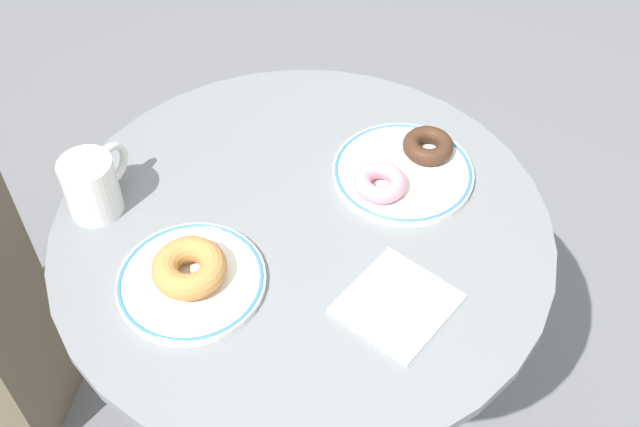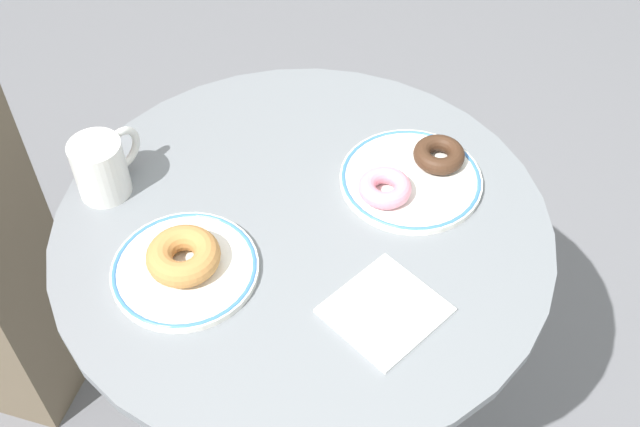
# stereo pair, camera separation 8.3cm
# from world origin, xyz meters

# --- Properties ---
(cafe_table) EXTENTS (0.72, 0.72, 0.75)m
(cafe_table) POSITION_xyz_m (0.00, 0.00, 0.49)
(cafe_table) COLOR slate
(cafe_table) RESTS_ON ground
(plate_left) EXTENTS (0.20, 0.20, 0.01)m
(plate_left) POSITION_xyz_m (-0.18, 0.04, 0.75)
(plate_left) COLOR white
(plate_left) RESTS_ON cafe_table
(plate_right) EXTENTS (0.22, 0.22, 0.01)m
(plate_right) POSITION_xyz_m (0.18, -0.05, 0.75)
(plate_right) COLOR white
(plate_right) RESTS_ON cafe_table
(donut_old_fashioned) EXTENTS (0.14, 0.14, 0.04)m
(donut_old_fashioned) POSITION_xyz_m (-0.17, 0.04, 0.78)
(donut_old_fashioned) COLOR #BC7F42
(donut_old_fashioned) RESTS_ON plate_left
(donut_chocolate) EXTENTS (0.09, 0.09, 0.03)m
(donut_chocolate) POSITION_xyz_m (0.23, -0.05, 0.77)
(donut_chocolate) COLOR #422819
(donut_chocolate) RESTS_ON plate_right
(donut_pink_frosted) EXTENTS (0.11, 0.11, 0.03)m
(donut_pink_frosted) POSITION_xyz_m (0.12, -0.05, 0.77)
(donut_pink_frosted) COLOR pink
(donut_pink_frosted) RESTS_ON plate_right
(paper_napkin) EXTENTS (0.14, 0.13, 0.01)m
(paper_napkin) POSITION_xyz_m (-0.02, -0.19, 0.75)
(paper_napkin) COLOR white
(paper_napkin) RESTS_ON cafe_table
(coffee_mug) EXTENTS (0.12, 0.08, 0.09)m
(coffee_mug) POSITION_xyz_m (-0.17, 0.25, 0.79)
(coffee_mug) COLOR white
(coffee_mug) RESTS_ON cafe_table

